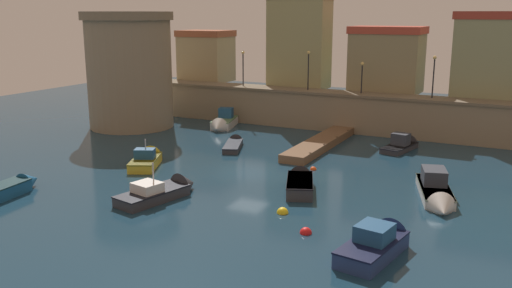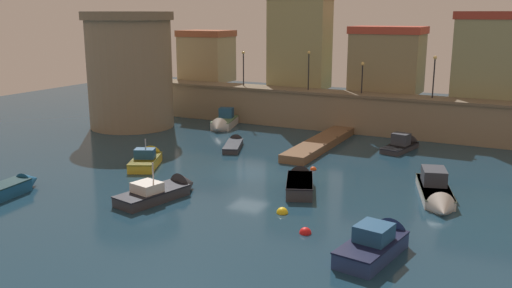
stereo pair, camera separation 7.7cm
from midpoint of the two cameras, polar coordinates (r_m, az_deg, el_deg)
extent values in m
plane|color=#19384C|center=(39.87, -0.73, -2.97)|extent=(96.22, 96.22, 0.00)
cube|color=gray|center=(55.11, 7.72, 3.33)|extent=(39.93, 2.76, 3.50)
cube|color=#73644F|center=(54.82, 7.78, 5.26)|extent=(39.93, 3.06, 0.24)
cube|color=tan|center=(64.78, -5.06, 8.70)|extent=(5.44, 4.19, 5.07)
cube|color=#985034|center=(64.62, -5.11, 11.25)|extent=(5.66, 4.36, 0.70)
cube|color=tan|center=(58.84, 4.53, 10.16)|extent=(6.13, 3.21, 8.98)
cube|color=#8F825C|center=(56.75, 13.33, 8.08)|extent=(6.68, 4.51, 5.72)
cube|color=#B34232|center=(56.57, 13.50, 11.32)|extent=(6.95, 4.69, 0.70)
cube|color=gray|center=(54.62, 24.26, 7.83)|extent=(8.68, 3.45, 7.13)
cube|color=#A43B2E|center=(54.47, 24.66, 11.92)|extent=(9.03, 3.59, 0.70)
cylinder|color=gray|center=(56.75, -12.76, 6.99)|extent=(8.27, 8.27, 10.52)
cylinder|color=#776852|center=(56.45, -13.06, 12.71)|extent=(8.93, 8.93, 0.80)
cube|color=brown|center=(47.67, 6.66, 0.06)|extent=(2.08, 12.65, 0.65)
cylinder|color=#4B3625|center=(51.76, 9.48, 1.05)|extent=(0.20, 0.20, 0.70)
cylinder|color=#4B3625|center=(48.82, 8.34, 0.35)|extent=(0.20, 0.20, 0.70)
cylinder|color=#4B3625|center=(45.91, 7.07, -0.44)|extent=(0.20, 0.20, 0.70)
cylinder|color=#4B3625|center=(43.03, 5.62, -1.33)|extent=(0.20, 0.20, 0.70)
cylinder|color=black|center=(58.51, -1.26, 7.62)|extent=(0.12, 0.12, 3.29)
sphere|color=#F9D172|center=(58.36, -1.27, 9.37)|extent=(0.32, 0.32, 0.32)
cylinder|color=black|center=(55.43, 5.46, 7.37)|extent=(0.12, 0.12, 3.52)
sphere|color=#F9D172|center=(55.27, 5.50, 9.34)|extent=(0.32, 0.32, 0.32)
cylinder|color=black|center=(53.74, 10.87, 6.54)|extent=(0.12, 0.12, 2.65)
sphere|color=#F9D172|center=(53.59, 10.94, 8.11)|extent=(0.32, 0.32, 0.32)
cylinder|color=black|center=(52.27, 17.82, 6.40)|extent=(0.12, 0.12, 3.45)
sphere|color=#F9D172|center=(52.10, 17.96, 8.44)|extent=(0.32, 0.32, 0.32)
cube|color=gold|center=(42.07, -11.24, -1.87)|extent=(3.27, 4.31, 0.69)
cone|color=gold|center=(44.40, -10.54, -1.04)|extent=(1.98, 1.71, 1.66)
cube|color=#6C6711|center=(41.99, -11.26, -1.47)|extent=(3.33, 4.40, 0.08)
cube|color=navy|center=(41.86, -11.29, -0.96)|extent=(1.72, 1.48, 0.71)
cube|color=#99B7C6|center=(42.30, -11.15, -0.75)|extent=(1.21, 0.61, 0.43)
cylinder|color=#B2B2B7|center=(42.11, -11.21, -0.40)|extent=(0.08, 0.08, 1.38)
cube|color=#333338|center=(47.74, 14.56, -0.39)|extent=(2.42, 4.31, 0.46)
cone|color=#333338|center=(50.02, 15.78, 0.15)|extent=(1.73, 1.43, 1.53)
cube|color=black|center=(47.70, 14.57, -0.17)|extent=(2.47, 4.39, 0.08)
cube|color=#333842|center=(47.75, 14.70, 0.49)|extent=(1.52, 1.35, 0.98)
cube|color=#99B7C6|center=(48.23, 14.98, 0.66)|extent=(1.17, 0.30, 0.59)
cube|color=#333338|center=(46.85, -2.33, -0.22)|extent=(2.68, 4.26, 0.47)
cone|color=#333338|center=(49.32, -1.94, 0.48)|extent=(1.53, 1.50, 1.19)
cube|color=black|center=(46.80, -2.33, 0.01)|extent=(2.73, 4.34, 0.08)
cube|color=#333338|center=(35.66, 4.57, -4.29)|extent=(3.01, 4.35, 0.84)
cone|color=#333338|center=(38.08, 4.62, -3.14)|extent=(1.85, 1.62, 1.54)
cube|color=black|center=(35.54, 4.58, -3.71)|extent=(3.07, 4.44, 0.08)
cube|color=silver|center=(55.96, -3.18, 2.20)|extent=(2.91, 4.56, 0.84)
cone|color=silver|center=(53.45, -3.88, 1.66)|extent=(2.00, 1.61, 1.75)
cube|color=#577A50|center=(55.89, -3.18, 2.58)|extent=(2.97, 4.65, 0.08)
cube|color=navy|center=(56.39, -3.03, 3.23)|extent=(1.59, 1.37, 1.00)
cone|color=#195689|center=(39.54, -22.10, -3.50)|extent=(1.48, 1.47, 1.34)
cube|color=silver|center=(36.65, 17.90, -4.62)|extent=(3.27, 5.87, 0.60)
cone|color=silver|center=(33.41, 18.63, -6.41)|extent=(1.99, 1.81, 1.66)
cube|color=#616F5B|center=(36.57, 17.93, -4.23)|extent=(3.34, 5.99, 0.08)
cube|color=#333842|center=(37.06, 17.86, -3.15)|extent=(1.94, 2.37, 0.97)
cube|color=#333338|center=(34.54, -10.55, -5.22)|extent=(2.79, 4.87, 0.66)
cone|color=#333338|center=(36.36, -7.09, -4.15)|extent=(2.00, 1.63, 1.77)
cube|color=black|center=(34.45, -10.57, -4.77)|extent=(2.85, 4.96, 0.08)
cube|color=silver|center=(34.13, -11.06, -4.37)|extent=(1.81, 1.73, 0.59)
cube|color=#99B7C6|center=(34.56, -10.15, -4.06)|extent=(1.37, 0.35, 0.35)
cylinder|color=#B2B2B7|center=(34.28, -10.45, -3.28)|extent=(0.08, 0.08, 1.72)
cube|color=navy|center=(26.93, 11.87, -10.55)|extent=(2.57, 4.65, 0.82)
cone|color=navy|center=(29.29, 14.18, -8.68)|extent=(1.96, 1.51, 1.78)
cube|color=black|center=(26.78, 11.91, -9.83)|extent=(2.62, 4.74, 0.08)
cube|color=navy|center=(26.75, 12.09, -8.88)|extent=(1.74, 1.84, 0.77)
sphere|color=red|center=(29.37, 5.16, -9.11)|extent=(0.64, 0.64, 0.64)
sphere|color=yellow|center=(32.08, 2.78, -7.09)|extent=(0.68, 0.68, 0.68)
sphere|color=#EA4C19|center=(40.86, 5.95, -2.64)|extent=(0.47, 0.47, 0.47)
camera|label=1|loc=(0.04, -89.95, 0.01)|focal=38.96mm
camera|label=2|loc=(0.04, 90.05, -0.01)|focal=38.96mm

